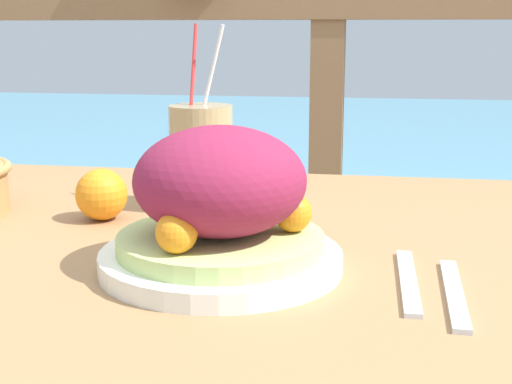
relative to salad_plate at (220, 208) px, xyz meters
name	(u,v)px	position (x,y,z in m)	size (l,w,h in m)	color
patio_table	(275,336)	(0.05, 0.04, -0.16)	(1.25, 0.93, 0.77)	#997047
railing_fence	(327,113)	(0.05, 0.86, 0.00)	(2.80, 0.08, 1.12)	brown
sea_backdrop	(354,170)	(0.05, 3.36, -0.61)	(12.00, 4.00, 0.45)	#568EA8
salad_plate	(220,208)	(0.00, 0.00, 0.00)	(0.25, 0.25, 0.15)	white
drink_glass	(201,157)	(-0.08, 0.24, 0.01)	(0.09, 0.09, 0.25)	tan
fork	(408,281)	(0.19, -0.01, -0.06)	(0.02, 0.18, 0.00)	silver
knife	(454,293)	(0.23, -0.04, -0.06)	(0.02, 0.18, 0.00)	silver
orange_near_basket	(102,194)	(-0.19, 0.17, -0.03)	(0.07, 0.07, 0.07)	orange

